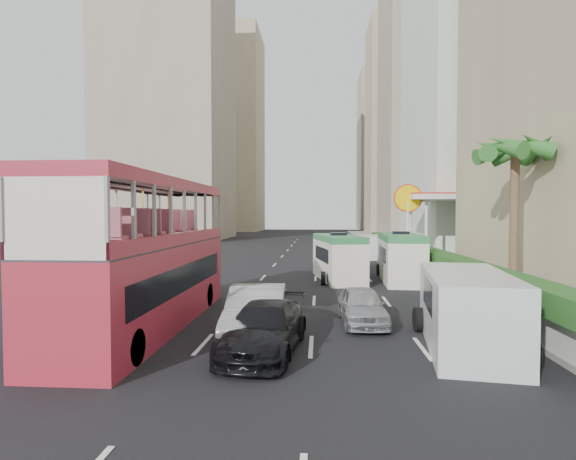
# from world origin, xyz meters

# --- Properties ---
(ground_plane) EXTENTS (200.00, 200.00, 0.00)m
(ground_plane) POSITION_xyz_m (0.00, 0.00, 0.00)
(ground_plane) COLOR black
(ground_plane) RESTS_ON ground
(double_decker_bus) EXTENTS (2.50, 11.00, 5.06)m
(double_decker_bus) POSITION_xyz_m (-6.00, 0.00, 2.53)
(double_decker_bus) COLOR #AF2537
(double_decker_bus) RESTS_ON ground
(car_silver_lane_a) EXTENTS (1.93, 4.97, 1.61)m
(car_silver_lane_a) POSITION_xyz_m (-2.10, -1.32, 0.00)
(car_silver_lane_a) COLOR #B3B5BA
(car_silver_lane_a) RESTS_ON ground
(car_silver_lane_b) EXTENTS (1.71, 3.84, 1.28)m
(car_silver_lane_b) POSITION_xyz_m (1.34, 0.88, 0.00)
(car_silver_lane_b) COLOR #B3B5BA
(car_silver_lane_b) RESTS_ON ground
(car_black) EXTENTS (2.41, 4.90, 1.37)m
(car_black) POSITION_xyz_m (-1.69, -2.60, 0.00)
(car_black) COLOR black
(car_black) RESTS_ON ground
(van_asset) EXTENTS (2.79, 4.71, 1.23)m
(van_asset) POSITION_xyz_m (1.12, 17.16, 0.00)
(van_asset) COLOR silver
(van_asset) RESTS_ON ground
(minibus_near) EXTENTS (3.04, 6.22, 2.64)m
(minibus_near) POSITION_xyz_m (0.94, 11.46, 1.32)
(minibus_near) COLOR silver
(minibus_near) RESTS_ON ground
(minibus_far) EXTENTS (2.31, 6.25, 2.74)m
(minibus_far) POSITION_xyz_m (4.49, 11.21, 1.37)
(minibus_far) COLOR silver
(minibus_far) RESTS_ON ground
(panel_van_near) EXTENTS (2.94, 5.72, 2.19)m
(panel_van_near) POSITION_xyz_m (4.10, -1.79, 1.09)
(panel_van_near) COLOR silver
(panel_van_near) RESTS_ON ground
(panel_van_far) EXTENTS (2.30, 5.11, 2.00)m
(panel_van_far) POSITION_xyz_m (4.16, 25.15, 1.00)
(panel_van_far) COLOR silver
(panel_van_far) RESTS_ON ground
(sidewalk) EXTENTS (6.00, 120.00, 0.18)m
(sidewalk) POSITION_xyz_m (9.00, 25.00, 0.09)
(sidewalk) COLOR #99968C
(sidewalk) RESTS_ON ground
(kerb_wall) EXTENTS (0.30, 44.00, 1.00)m
(kerb_wall) POSITION_xyz_m (6.20, 14.00, 0.68)
(kerb_wall) COLOR silver
(kerb_wall) RESTS_ON sidewalk
(hedge) EXTENTS (1.10, 44.00, 0.70)m
(hedge) POSITION_xyz_m (6.20, 14.00, 1.53)
(hedge) COLOR #2D6626
(hedge) RESTS_ON kerb_wall
(palm_tree) EXTENTS (0.36, 0.36, 6.40)m
(palm_tree) POSITION_xyz_m (7.80, 4.00, 3.38)
(palm_tree) COLOR brown
(palm_tree) RESTS_ON sidewalk
(shell_station) EXTENTS (6.50, 8.00, 5.50)m
(shell_station) POSITION_xyz_m (10.00, 23.00, 2.75)
(shell_station) COLOR silver
(shell_station) RESTS_ON ground
(tower_mid) EXTENTS (16.00, 16.00, 50.00)m
(tower_mid) POSITION_xyz_m (18.00, 58.00, 25.00)
(tower_mid) COLOR tan
(tower_mid) RESTS_ON ground
(tower_far_a) EXTENTS (14.00, 14.00, 44.00)m
(tower_far_a) POSITION_xyz_m (17.00, 82.00, 22.00)
(tower_far_a) COLOR tan
(tower_far_a) RESTS_ON ground
(tower_far_b) EXTENTS (14.00, 14.00, 40.00)m
(tower_far_b) POSITION_xyz_m (17.00, 104.00, 20.00)
(tower_far_b) COLOR tan
(tower_far_b) RESTS_ON ground
(tower_left_a) EXTENTS (18.00, 18.00, 52.00)m
(tower_left_a) POSITION_xyz_m (-24.00, 55.00, 26.00)
(tower_left_a) COLOR tan
(tower_left_a) RESTS_ON ground
(tower_left_b) EXTENTS (16.00, 16.00, 46.00)m
(tower_left_b) POSITION_xyz_m (-22.00, 90.00, 23.00)
(tower_left_b) COLOR tan
(tower_left_b) RESTS_ON ground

